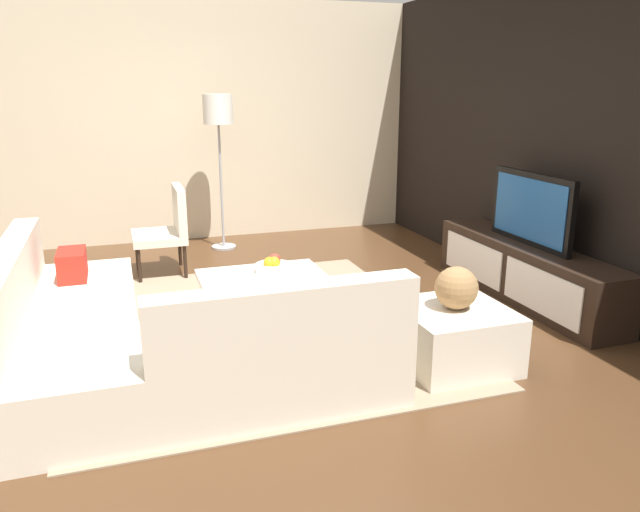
{
  "coord_description": "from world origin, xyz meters",
  "views": [
    {
      "loc": [
        4.24,
        -0.91,
        1.83
      ],
      "look_at": [
        -0.15,
        0.55,
        0.52
      ],
      "focal_mm": 34.1,
      "sensor_mm": 36.0,
      "label": 1
    }
  ],
  "objects_px": {
    "television": "(531,209)",
    "ottoman": "(453,336)",
    "accent_chair_near": "(168,225)",
    "sectional_couch": "(139,339)",
    "floor_lamp": "(218,119)",
    "coffee_table": "(267,302)",
    "fruit_bowl": "(273,266)",
    "media_console": "(525,272)",
    "decorative_ball": "(456,288)"
  },
  "relations": [
    {
      "from": "sectional_couch",
      "to": "fruit_bowl",
      "type": "bearing_deg",
      "value": 126.4
    },
    {
      "from": "fruit_bowl",
      "to": "decorative_ball",
      "type": "distance_m",
      "value": 1.54
    },
    {
      "from": "media_console",
      "to": "accent_chair_near",
      "type": "bearing_deg",
      "value": -121.59
    },
    {
      "from": "coffee_table",
      "to": "decorative_ball",
      "type": "bearing_deg",
      "value": 44.53
    },
    {
      "from": "accent_chair_near",
      "to": "floor_lamp",
      "type": "xyz_separation_m",
      "value": [
        -0.8,
        0.67,
        0.97
      ]
    },
    {
      "from": "media_console",
      "to": "accent_chair_near",
      "type": "xyz_separation_m",
      "value": [
        -1.77,
        -2.88,
        0.24
      ]
    },
    {
      "from": "decorative_ball",
      "to": "floor_lamp",
      "type": "bearing_deg",
      "value": -164.97
    },
    {
      "from": "floor_lamp",
      "to": "coffee_table",
      "type": "bearing_deg",
      "value": -1.95
    },
    {
      "from": "fruit_bowl",
      "to": "media_console",
      "type": "bearing_deg",
      "value": 82.74
    },
    {
      "from": "accent_chair_near",
      "to": "media_console",
      "type": "bearing_deg",
      "value": 66.44
    },
    {
      "from": "sectional_couch",
      "to": "accent_chair_near",
      "type": "relative_size",
      "value": 2.74
    },
    {
      "from": "media_console",
      "to": "ottoman",
      "type": "relative_size",
      "value": 3.07
    },
    {
      "from": "accent_chair_near",
      "to": "decorative_ball",
      "type": "distance_m",
      "value": 3.16
    },
    {
      "from": "media_console",
      "to": "floor_lamp",
      "type": "height_order",
      "value": "floor_lamp"
    },
    {
      "from": "television",
      "to": "ottoman",
      "type": "xyz_separation_m",
      "value": [
        0.95,
        -1.27,
        -0.61
      ]
    },
    {
      "from": "ottoman",
      "to": "media_console",
      "type": "bearing_deg",
      "value": 126.82
    },
    {
      "from": "coffee_table",
      "to": "television",
      "type": "bearing_deg",
      "value": 87.51
    },
    {
      "from": "sectional_couch",
      "to": "floor_lamp",
      "type": "relative_size",
      "value": 1.38
    },
    {
      "from": "media_console",
      "to": "decorative_ball",
      "type": "xyz_separation_m",
      "value": [
        0.95,
        -1.27,
        0.29
      ]
    },
    {
      "from": "floor_lamp",
      "to": "decorative_ball",
      "type": "distance_m",
      "value": 3.76
    },
    {
      "from": "television",
      "to": "coffee_table",
      "type": "distance_m",
      "value": 2.38
    },
    {
      "from": "media_console",
      "to": "sectional_couch",
      "type": "height_order",
      "value": "sectional_couch"
    },
    {
      "from": "accent_chair_near",
      "to": "ottoman",
      "type": "bearing_deg",
      "value": 38.74
    },
    {
      "from": "floor_lamp",
      "to": "fruit_bowl",
      "type": "height_order",
      "value": "floor_lamp"
    },
    {
      "from": "floor_lamp",
      "to": "decorative_ball",
      "type": "relative_size",
      "value": 6.06
    },
    {
      "from": "accent_chair_near",
      "to": "decorative_ball",
      "type": "relative_size",
      "value": 3.05
    },
    {
      "from": "ottoman",
      "to": "fruit_bowl",
      "type": "relative_size",
      "value": 2.5
    },
    {
      "from": "media_console",
      "to": "television",
      "type": "height_order",
      "value": "television"
    },
    {
      "from": "television",
      "to": "floor_lamp",
      "type": "bearing_deg",
      "value": -139.35
    },
    {
      "from": "fruit_bowl",
      "to": "accent_chair_near",
      "type": "bearing_deg",
      "value": -155.33
    },
    {
      "from": "television",
      "to": "fruit_bowl",
      "type": "bearing_deg",
      "value": -97.26
    },
    {
      "from": "coffee_table",
      "to": "decorative_ball",
      "type": "height_order",
      "value": "decorative_ball"
    },
    {
      "from": "television",
      "to": "accent_chair_near",
      "type": "xyz_separation_m",
      "value": [
        -1.77,
        -2.88,
        -0.32
      ]
    },
    {
      "from": "media_console",
      "to": "ottoman",
      "type": "bearing_deg",
      "value": -53.18
    },
    {
      "from": "coffee_table",
      "to": "fruit_bowl",
      "type": "relative_size",
      "value": 3.5
    },
    {
      "from": "accent_chair_near",
      "to": "sectional_couch",
      "type": "bearing_deg",
      "value": -1.65
    },
    {
      "from": "television",
      "to": "ottoman",
      "type": "relative_size",
      "value": 1.46
    },
    {
      "from": "decorative_ball",
      "to": "accent_chair_near",
      "type": "bearing_deg",
      "value": -149.29
    },
    {
      "from": "media_console",
      "to": "floor_lamp",
      "type": "relative_size",
      "value": 1.24
    },
    {
      "from": "television",
      "to": "decorative_ball",
      "type": "bearing_deg",
      "value": -53.19
    },
    {
      "from": "coffee_table",
      "to": "ottoman",
      "type": "relative_size",
      "value": 1.4
    },
    {
      "from": "accent_chair_near",
      "to": "ottoman",
      "type": "relative_size",
      "value": 1.24
    },
    {
      "from": "fruit_bowl",
      "to": "floor_lamp",
      "type": "bearing_deg",
      "value": -179.61
    },
    {
      "from": "television",
      "to": "fruit_bowl",
      "type": "relative_size",
      "value": 3.65
    },
    {
      "from": "media_console",
      "to": "coffee_table",
      "type": "bearing_deg",
      "value": -92.49
    },
    {
      "from": "ottoman",
      "to": "sectional_couch",
      "type": "bearing_deg",
      "value": -102.25
    },
    {
      "from": "sectional_couch",
      "to": "fruit_bowl",
      "type": "relative_size",
      "value": 8.51
    },
    {
      "from": "floor_lamp",
      "to": "sectional_couch",
      "type": "bearing_deg",
      "value": -18.92
    },
    {
      "from": "sectional_couch",
      "to": "fruit_bowl",
      "type": "xyz_separation_m",
      "value": [
        -0.79,
        1.07,
        0.16
      ]
    },
    {
      "from": "media_console",
      "to": "coffee_table",
      "type": "relative_size",
      "value": 2.19
    }
  ]
}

